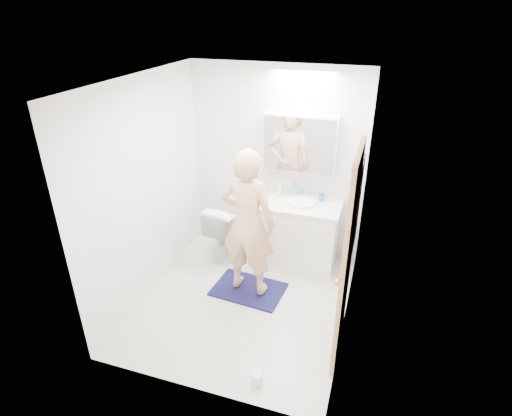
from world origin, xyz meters
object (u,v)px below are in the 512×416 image
at_px(toilet, 230,229).
at_px(toilet_paper_roll, 256,378).
at_px(soap_bottle_b, 295,189).
at_px(toothbrush_cup, 321,197).
at_px(person, 248,223).
at_px(vanity_cabinet, 300,234).
at_px(soap_bottle_a, 279,188).
at_px(medicine_cabinet, 300,144).

bearing_deg(toilet, toilet_paper_roll, 127.47).
relative_size(soap_bottle_b, toothbrush_cup, 2.05).
bearing_deg(person, vanity_cabinet, -113.14).
height_order(person, toilet_paper_roll, person).
distance_m(person, soap_bottle_b, 1.01).
height_order(toilet, soap_bottle_a, soap_bottle_a).
bearing_deg(toilet, soap_bottle_a, -144.92).
distance_m(vanity_cabinet, toilet, 0.91).
distance_m(toothbrush_cup, toilet_paper_roll, 2.30).
bearing_deg(toothbrush_cup, soap_bottle_b, 176.61).
distance_m(medicine_cabinet, soap_bottle_a, 0.62).
bearing_deg(person, soap_bottle_b, -101.52).
height_order(toilet, soap_bottle_b, soap_bottle_b).
bearing_deg(toilet_paper_roll, vanity_cabinet, 91.74).
height_order(vanity_cabinet, person, person).
height_order(soap_bottle_a, toilet_paper_roll, soap_bottle_a).
xyz_separation_m(soap_bottle_b, toothbrush_cup, (0.34, -0.02, -0.05)).
bearing_deg(toothbrush_cup, person, -123.54).
xyz_separation_m(person, soap_bottle_a, (0.10, 0.93, 0.03)).
bearing_deg(toothbrush_cup, toilet, -166.00).
bearing_deg(toilet, person, 135.88).
xyz_separation_m(soap_bottle_a, toilet_paper_roll, (0.38, -2.14, -0.87)).
bearing_deg(vanity_cabinet, soap_bottle_b, 126.51).
xyz_separation_m(toilet, soap_bottle_b, (0.76, 0.30, 0.54)).
height_order(person, toothbrush_cup, person).
relative_size(person, toilet_paper_roll, 15.30).
bearing_deg(toilet, soap_bottle_b, -148.57).
xyz_separation_m(medicine_cabinet, toilet, (-0.80, -0.33, -1.13)).
bearing_deg(toilet, medicine_cabinet, -147.44).
relative_size(vanity_cabinet, soap_bottle_b, 4.75).
distance_m(toilet, soap_bottle_b, 0.98).
bearing_deg(toothbrush_cup, toilet_paper_roll, -93.86).
bearing_deg(vanity_cabinet, soap_bottle_a, 155.10).
distance_m(person, toilet_paper_roll, 1.54).
relative_size(soap_bottle_a, toothbrush_cup, 2.20).
relative_size(toilet, person, 0.44).
xyz_separation_m(vanity_cabinet, toilet, (-0.90, -0.11, -0.02)).
height_order(medicine_cabinet, toothbrush_cup, medicine_cabinet).
xyz_separation_m(person, toilet_paper_roll, (0.48, -1.20, -0.84)).
bearing_deg(vanity_cabinet, person, -118.23).
xyz_separation_m(vanity_cabinet, toilet_paper_roll, (0.06, -1.99, -0.34)).
bearing_deg(soap_bottle_b, person, -106.61).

